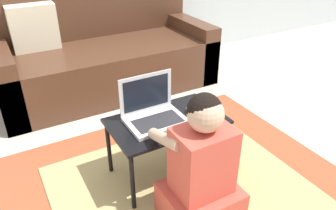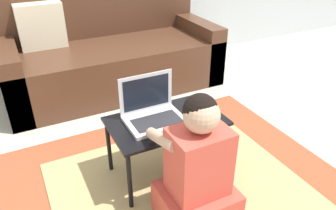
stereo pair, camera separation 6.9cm
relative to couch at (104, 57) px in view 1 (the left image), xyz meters
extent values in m
plane|color=beige|center=(-0.03, -1.33, -0.28)|extent=(16.00, 16.00, 0.00)
cube|color=#9E4C2D|center=(-0.10, -1.51, -0.28)|extent=(1.87, 1.66, 0.01)
cube|color=tan|center=(-0.10, -1.51, -0.27)|extent=(1.35, 1.20, 0.00)
cube|color=#4C2D1E|center=(0.01, -0.05, -0.08)|extent=(1.81, 0.82, 0.41)
cube|color=#4C2D1E|center=(0.01, 0.27, 0.33)|extent=(1.81, 0.18, 0.42)
cube|color=#4C2D1E|center=(-0.82, -0.05, -0.02)|extent=(0.16, 0.82, 0.52)
cube|color=#4C2D1E|center=(0.84, -0.05, -0.02)|extent=(0.16, 0.82, 0.52)
cube|color=beige|center=(-0.52, 0.11, 0.30)|extent=(0.36, 0.14, 0.36)
cube|color=black|center=(-0.10, -1.32, 0.08)|extent=(0.63, 0.38, 0.02)
cylinder|color=black|center=(-0.39, -1.48, -0.11)|extent=(0.02, 0.02, 0.35)
cylinder|color=black|center=(0.19, -1.48, -0.11)|extent=(0.02, 0.02, 0.35)
cylinder|color=black|center=(-0.39, -1.15, -0.11)|extent=(0.02, 0.02, 0.35)
cylinder|color=black|center=(0.19, -1.15, -0.11)|extent=(0.02, 0.02, 0.35)
cube|color=silver|center=(-0.17, -1.31, 0.10)|extent=(0.31, 0.23, 0.02)
cube|color=#28282D|center=(-0.17, -1.33, 0.11)|extent=(0.26, 0.14, 0.00)
cube|color=silver|center=(-0.17, -1.20, 0.22)|extent=(0.31, 0.01, 0.22)
cube|color=black|center=(-0.17, -1.20, 0.22)|extent=(0.27, 0.00, 0.18)
ellipsoid|color=#B2B7C1|center=(0.06, -1.32, 0.10)|extent=(0.06, 0.09, 0.04)
cube|color=#CC4C3D|center=(-0.13, -1.70, -0.18)|extent=(0.35, 0.31, 0.20)
cube|color=#CC4C3D|center=(-0.13, -1.70, 0.08)|extent=(0.26, 0.20, 0.34)
sphere|color=tan|center=(-0.13, -1.70, 0.33)|extent=(0.16, 0.16, 0.16)
sphere|color=black|center=(-0.13, -1.69, 0.35)|extent=(0.15, 0.15, 0.15)
cylinder|color=tan|center=(-0.26, -1.58, 0.17)|extent=(0.06, 0.27, 0.14)
cylinder|color=tan|center=(-0.01, -1.58, 0.17)|extent=(0.06, 0.27, 0.14)
camera|label=1|loc=(-0.85, -2.65, 1.04)|focal=35.00mm
camera|label=2|loc=(-0.79, -2.68, 1.04)|focal=35.00mm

